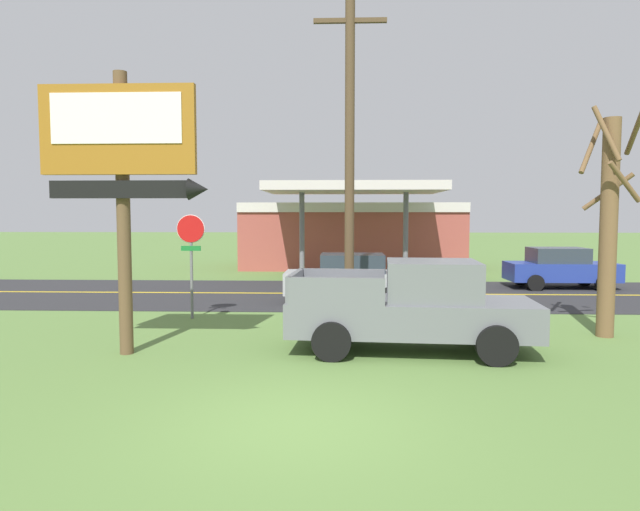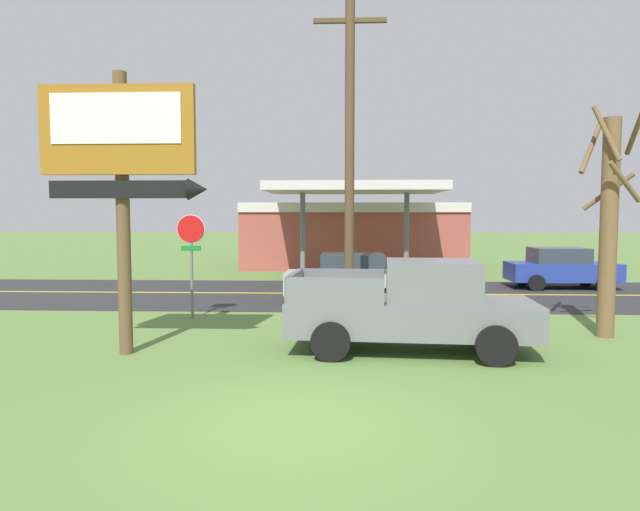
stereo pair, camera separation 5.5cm
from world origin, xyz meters
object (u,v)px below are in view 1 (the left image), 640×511
at_px(pickup_grey_parked_on_lawn, 414,307).
at_px(car_blue_far_lane, 560,268).
at_px(stop_sign, 191,247).
at_px(bare_tree, 609,220).
at_px(car_silver_near_lane, 349,278).
at_px(motel_sign, 123,160).
at_px(utility_pole, 350,137).
at_px(gas_station, 352,233).

relative_size(pickup_grey_parked_on_lawn, car_blue_far_lane, 1.27).
distance_m(stop_sign, bare_tree, 10.82).
xyz_separation_m(pickup_grey_parked_on_lawn, car_silver_near_lane, (-1.30, 6.70, -0.13)).
relative_size(pickup_grey_parked_on_lawn, car_silver_near_lane, 1.27).
distance_m(bare_tree, car_silver_near_lane, 8.17).
bearing_deg(car_blue_far_lane, motel_sign, -139.56).
xyz_separation_m(stop_sign, car_blue_far_lane, (13.01, 7.09, -1.20)).
bearing_deg(utility_pole, motel_sign, -140.33).
distance_m(bare_tree, pickup_grey_parked_on_lawn, 5.43).
bearing_deg(car_blue_far_lane, bare_tree, -104.82).
relative_size(motel_sign, gas_station, 0.49).
relative_size(stop_sign, car_silver_near_lane, 0.70).
distance_m(motel_sign, gas_station, 20.84).
height_order(gas_station, car_blue_far_lane, gas_station).
relative_size(stop_sign, bare_tree, 0.53).
height_order(utility_pole, car_silver_near_lane, utility_pole).
height_order(utility_pole, bare_tree, utility_pole).
xyz_separation_m(car_silver_near_lane, car_blue_far_lane, (8.52, 4.00, 0.00)).
bearing_deg(pickup_grey_parked_on_lawn, stop_sign, 148.10).
xyz_separation_m(motel_sign, car_blue_far_lane, (13.23, 11.27, -3.22)).
xyz_separation_m(stop_sign, gas_station, (4.79, 15.94, -0.08)).
bearing_deg(car_silver_near_lane, pickup_grey_parked_on_lawn, -78.98).
xyz_separation_m(motel_sign, stop_sign, (0.22, 4.18, -2.02)).
xyz_separation_m(stop_sign, car_silver_near_lane, (4.49, 3.09, -1.20)).
bearing_deg(pickup_grey_parked_on_lawn, car_silver_near_lane, 101.02).
xyz_separation_m(stop_sign, utility_pole, (4.46, -0.31, 3.01)).
bearing_deg(car_blue_far_lane, pickup_grey_parked_on_lawn, -124.00).
bearing_deg(gas_station, utility_pole, -91.18).
distance_m(stop_sign, car_blue_far_lane, 14.86).
bearing_deg(stop_sign, bare_tree, -10.34).
xyz_separation_m(stop_sign, pickup_grey_parked_on_lawn, (5.79, -3.61, -1.06)).
height_order(motel_sign, stop_sign, motel_sign).
bearing_deg(gas_station, bare_tree, -71.93).
height_order(gas_station, pickup_grey_parked_on_lawn, gas_station).
distance_m(motel_sign, stop_sign, 4.65).
xyz_separation_m(gas_station, car_silver_near_lane, (-0.30, -12.85, -1.11)).
bearing_deg(utility_pole, stop_sign, 176.05).
relative_size(stop_sign, car_blue_far_lane, 0.70).
xyz_separation_m(gas_station, pickup_grey_parked_on_lawn, (1.00, -19.54, -0.98)).
relative_size(utility_pole, bare_tree, 1.68).
xyz_separation_m(bare_tree, pickup_grey_parked_on_lawn, (-4.83, -1.67, -1.84)).
bearing_deg(motel_sign, car_blue_far_lane, 40.44).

